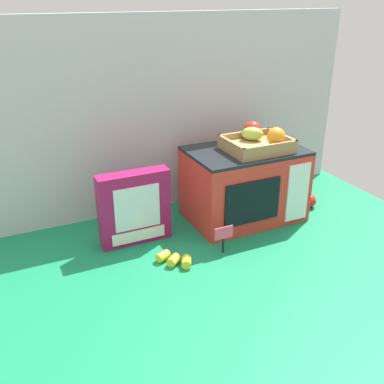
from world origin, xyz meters
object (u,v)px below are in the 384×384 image
Objects in this scene: toy_microwave at (244,184)px; price_sign at (224,236)px; food_groups_crate at (258,141)px; loose_toy_apple at (309,201)px; loose_toy_banana at (174,259)px; cookie_set_box at (135,208)px.

toy_microwave is 0.30m from price_sign.
price_sign is (-0.25, -0.19, -0.25)m from food_groups_crate.
food_groups_crate is 0.39m from loose_toy_apple.
food_groups_crate is (0.04, -0.02, 0.18)m from toy_microwave.
toy_microwave is 1.87× the size of food_groups_crate.
cookie_set_box is at bearing 107.99° from loose_toy_banana.
toy_microwave is 0.45m from cookie_set_box.
price_sign is at bearing -134.55° from toy_microwave.
price_sign is 0.86× the size of loose_toy_banana.
toy_microwave is 1.64× the size of cookie_set_box.
food_groups_crate is 0.55m from loose_toy_banana.
loose_toy_apple is (0.75, -0.04, -0.10)m from cookie_set_box.
cookie_set_box reaches higher than loose_toy_apple.
loose_toy_apple is at bearing -8.57° from toy_microwave.
loose_toy_apple is (0.50, 0.16, -0.04)m from price_sign.
food_groups_crate reaches higher than cookie_set_box.
loose_toy_banana is at bearing -157.13° from food_groups_crate.
toy_microwave is 0.18m from food_groups_crate.
cookie_set_box is 0.33m from price_sign.
food_groups_crate is at bearing -26.77° from toy_microwave.
toy_microwave is 4.37× the size of price_sign.
toy_microwave is 0.32m from loose_toy_apple.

